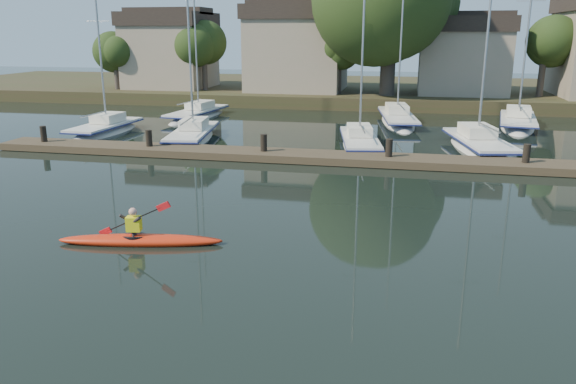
% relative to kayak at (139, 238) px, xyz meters
% --- Properties ---
extents(ground, '(160.00, 160.00, 0.00)m').
position_rel_kayak_xyz_m(ground, '(3.69, -2.09, -0.19)').
color(ground, black).
rests_on(ground, ground).
extents(kayak, '(4.85, 1.54, 1.54)m').
position_rel_kayak_xyz_m(kayak, '(0.00, 0.00, 0.00)').
color(kayak, red).
rests_on(kayak, ground).
extents(dock, '(34.00, 2.00, 1.80)m').
position_rel_kayak_xyz_m(dock, '(3.69, 11.91, 0.02)').
color(dock, '#4F3E2D').
rests_on(dock, ground).
extents(sailboat_0, '(2.26, 7.32, 11.51)m').
position_rel_kayak_xyz_m(sailboat_0, '(-10.60, 16.90, -0.37)').
color(sailboat_0, silver).
rests_on(sailboat_0, ground).
extents(sailboat_1, '(3.29, 8.33, 13.27)m').
position_rel_kayak_xyz_m(sailboat_1, '(-4.55, 15.93, -0.37)').
color(sailboat_1, silver).
rests_on(sailboat_1, ground).
extents(sailboat_2, '(3.17, 8.23, 13.29)m').
position_rel_kayak_xyz_m(sailboat_2, '(4.99, 15.99, -0.35)').
color(sailboat_2, silver).
rests_on(sailboat_2, ground).
extents(sailboat_3, '(3.75, 8.55, 13.36)m').
position_rel_kayak_xyz_m(sailboat_3, '(11.18, 16.28, -0.39)').
color(sailboat_3, silver).
rests_on(sailboat_3, ground).
extents(sailboat_5, '(2.82, 8.59, 13.96)m').
position_rel_kayak_xyz_m(sailboat_5, '(-7.44, 24.27, -0.36)').
color(sailboat_5, silver).
rests_on(sailboat_5, ground).
extents(sailboat_6, '(3.37, 10.03, 15.64)m').
position_rel_kayak_xyz_m(sailboat_6, '(6.79, 24.89, -0.37)').
color(sailboat_6, silver).
rests_on(sailboat_6, ground).
extents(sailboat_7, '(3.40, 8.66, 13.60)m').
position_rel_kayak_xyz_m(sailboat_7, '(14.51, 24.65, -0.39)').
color(sailboat_7, silver).
rests_on(sailboat_7, ground).
extents(shore, '(90.00, 25.25, 12.75)m').
position_rel_kayak_xyz_m(shore, '(5.30, 38.20, 3.04)').
color(shore, '#2F361B').
rests_on(shore, ground).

